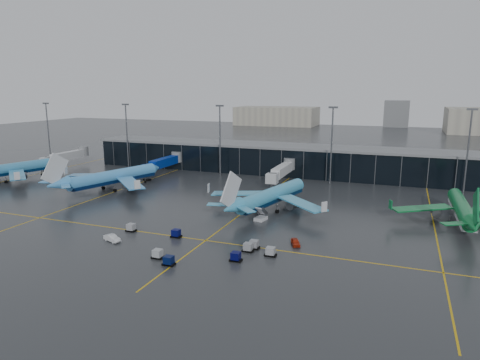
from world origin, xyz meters
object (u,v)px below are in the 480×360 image
(airliner_aer_lingus, at_px, (463,199))
(service_van_red, at_px, (296,242))
(baggage_carts, at_px, (204,247))
(service_van_white, at_px, (112,238))
(airliner_klm_west, at_px, (6,163))
(airliner_klm_near, at_px, (272,187))
(airliner_arkefly, at_px, (113,169))
(mobile_airstair, at_px, (261,217))

(airliner_aer_lingus, relative_size, service_van_red, 9.77)
(baggage_carts, xyz_separation_m, service_van_white, (-19.92, -2.19, -0.05))
(baggage_carts, bearing_deg, airliner_klm_west, 159.24)
(airliner_klm_west, height_order, service_van_red, airliner_klm_west)
(airliner_klm_near, xyz_separation_m, baggage_carts, (-3.98, -32.57, -5.41))
(airliner_klm_west, bearing_deg, baggage_carts, -5.75)
(service_van_white, bearing_deg, service_van_red, -53.78)
(service_van_red, bearing_deg, baggage_carts, -173.83)
(airliner_klm_near, height_order, service_van_red, airliner_klm_near)
(airliner_klm_near, height_order, service_van_white, airliner_klm_near)
(airliner_klm_near, relative_size, service_van_white, 9.36)
(airliner_klm_west, relative_size, airliner_klm_near, 1.03)
(airliner_arkefly, relative_size, baggage_carts, 1.20)
(airliner_aer_lingus, xyz_separation_m, baggage_carts, (-48.78, -37.36, -4.99))
(airliner_arkefly, distance_m, airliner_klm_near, 53.24)
(airliner_klm_west, bearing_deg, mobile_airstair, 7.96)
(airliner_arkefly, relative_size, service_van_white, 9.91)
(airliner_arkefly, bearing_deg, airliner_aer_lingus, 16.11)
(airliner_klm_near, distance_m, service_van_red, 26.96)
(airliner_arkefly, height_order, airliner_klm_near, airliner_arkefly)
(airliner_klm_near, bearing_deg, baggage_carts, -83.32)
(baggage_carts, height_order, service_van_white, baggage_carts)
(airliner_aer_lingus, distance_m, service_van_white, 79.43)
(airliner_klm_west, relative_size, airliner_aer_lingus, 1.10)
(service_van_white, bearing_deg, airliner_arkefly, 55.22)
(airliner_arkefly, xyz_separation_m, service_van_red, (65.11, -28.14, -5.88))
(airliner_klm_west, height_order, airliner_arkefly, airliner_arkefly)
(airliner_aer_lingus, relative_size, service_van_white, 8.72)
(airliner_aer_lingus, distance_m, service_van_red, 43.53)
(baggage_carts, height_order, mobile_airstair, mobile_airstair)
(airliner_arkefly, xyz_separation_m, baggage_carts, (49.05, -37.25, -5.77))
(mobile_airstair, distance_m, service_van_red, 18.05)
(service_van_red, bearing_deg, service_van_white, 174.05)
(airliner_aer_lingus, height_order, service_van_red, airliner_aer_lingus)
(service_van_white, bearing_deg, airliner_klm_west, 81.47)
(mobile_airstair, xyz_separation_m, service_van_red, (11.85, -13.61, -0.12))
(airliner_arkefly, bearing_deg, service_van_red, -7.33)
(airliner_klm_west, height_order, airliner_aer_lingus, airliner_klm_west)
(airliner_arkefly, height_order, airliner_aer_lingus, airliner_arkefly)
(airliner_klm_west, height_order, airliner_klm_near, airliner_klm_west)
(airliner_klm_west, bearing_deg, airliner_klm_near, 13.85)
(airliner_klm_near, xyz_separation_m, service_van_red, (12.08, -23.46, -5.52))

